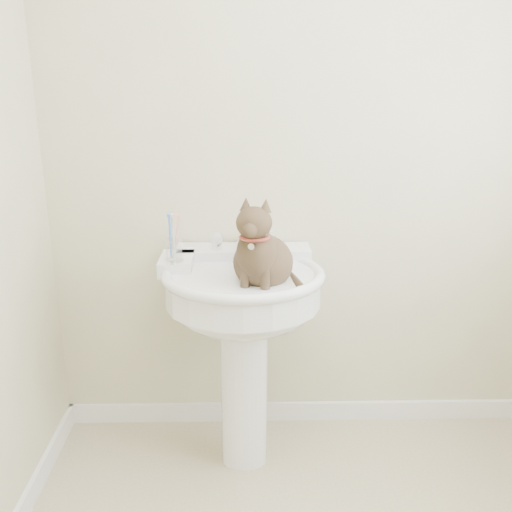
{
  "coord_description": "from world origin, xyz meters",
  "views": [
    {
      "loc": [
        -0.27,
        -1.25,
        1.57
      ],
      "look_at": [
        -0.23,
        0.77,
        0.92
      ],
      "focal_mm": 40.0,
      "sensor_mm": 36.0,
      "label": 1
    }
  ],
  "objects": [
    {
      "name": "toothbrush_cup",
      "position": [
        -0.54,
        0.82,
        0.93
      ],
      "size": [
        0.07,
        0.07,
        0.19
      ],
      "rotation": [
        0.0,
        0.0,
        0.06
      ],
      "color": "silver",
      "rests_on": "pedestal_sink"
    },
    {
      "name": "faucet",
      "position": [
        -0.28,
        0.97,
        0.92
      ],
      "size": [
        0.28,
        0.12,
        0.14
      ],
      "color": "silver",
      "rests_on": "pedestal_sink"
    },
    {
      "name": "pedestal_sink",
      "position": [
        -0.28,
        0.81,
        0.69
      ],
      "size": [
        0.64,
        0.63,
        0.88
      ],
      "color": "white",
      "rests_on": "floor"
    },
    {
      "name": "wall_back",
      "position": [
        0.0,
        1.1,
        1.25
      ],
      "size": [
        2.2,
        0.0,
        2.5
      ],
      "primitive_type": null,
      "color": "beige",
      "rests_on": "ground"
    },
    {
      "name": "baseboard_back",
      "position": [
        0.0,
        1.09,
        0.04
      ],
      "size": [
        2.2,
        0.02,
        0.09
      ],
      "primitive_type": "cube",
      "color": "white",
      "rests_on": "floor"
    },
    {
      "name": "soap_bar",
      "position": [
        -0.25,
        1.06,
        0.9
      ],
      "size": [
        0.1,
        0.08,
        0.03
      ],
      "primitive_type": "cube",
      "rotation": [
        0.0,
        0.0,
        0.24
      ],
      "color": "orange",
      "rests_on": "pedestal_sink"
    },
    {
      "name": "cat",
      "position": [
        -0.21,
        0.72,
        0.93
      ],
      "size": [
        0.24,
        0.31,
        0.45
      ],
      "rotation": [
        0.0,
        0.0,
        -0.29
      ],
      "color": "#4E3925",
      "rests_on": "pedestal_sink"
    }
  ]
}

